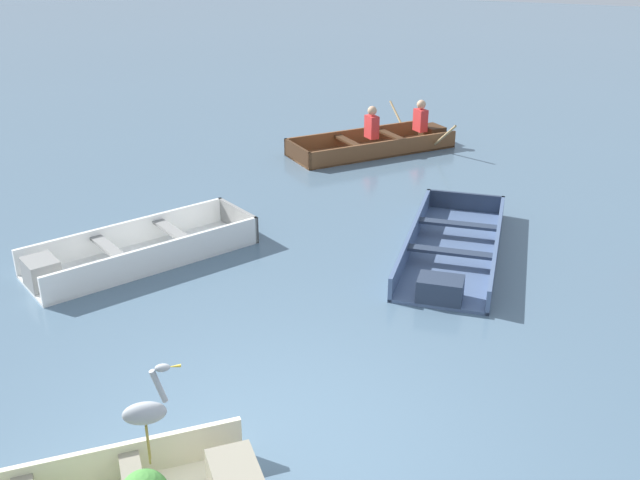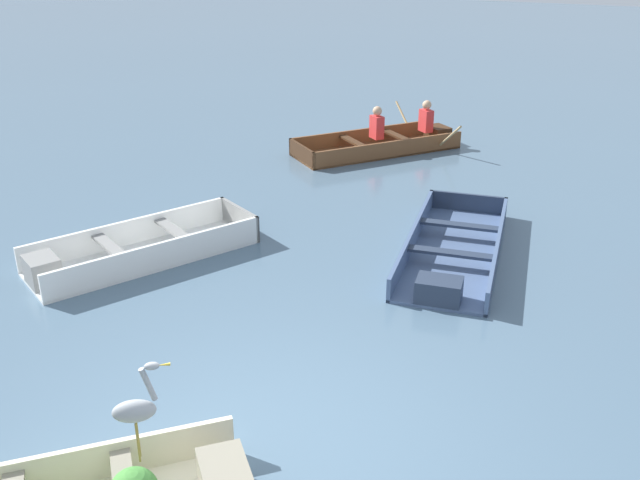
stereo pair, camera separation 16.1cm
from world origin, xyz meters
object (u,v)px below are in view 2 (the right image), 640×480
object	(u,v)px
skiff_white_mid_moored	(134,251)
rowboat_wooden_brown_with_crew	(385,141)
heron_on_dinghy	(136,408)
skiff_slate_blue_near_moored	(453,252)

from	to	relation	value
skiff_white_mid_moored	rowboat_wooden_brown_with_crew	world-z (taller)	rowboat_wooden_brown_with_crew
skiff_white_mid_moored	rowboat_wooden_brown_with_crew	xyz separation A→B (m)	(1.43, 6.17, 0.04)
skiff_white_mid_moored	heron_on_dinghy	distance (m)	4.54
skiff_slate_blue_near_moored	rowboat_wooden_brown_with_crew	bearing A→B (deg)	118.92
skiff_slate_blue_near_moored	skiff_white_mid_moored	world-z (taller)	skiff_white_mid_moored
rowboat_wooden_brown_with_crew	heron_on_dinghy	size ratio (longest dim) A/B	3.85
rowboat_wooden_brown_with_crew	heron_on_dinghy	xyz separation A→B (m)	(1.34, -9.69, 0.71)
rowboat_wooden_brown_with_crew	heron_on_dinghy	bearing A→B (deg)	-82.15
skiff_white_mid_moored	heron_on_dinghy	bearing A→B (deg)	-51.90
skiff_white_mid_moored	rowboat_wooden_brown_with_crew	distance (m)	6.33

